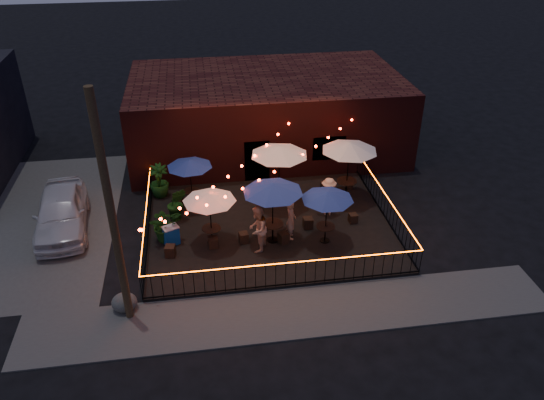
# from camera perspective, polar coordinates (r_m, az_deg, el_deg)

# --- Properties ---
(ground) EXTENTS (110.00, 110.00, 0.00)m
(ground) POSITION_cam_1_polar(r_m,az_deg,el_deg) (20.81, 0.52, -6.05)
(ground) COLOR black
(ground) RESTS_ON ground
(patio) EXTENTS (10.00, 8.00, 0.15)m
(patio) POSITION_cam_1_polar(r_m,az_deg,el_deg) (22.38, -0.29, -2.86)
(patio) COLOR black
(patio) RESTS_ON ground
(sidewalk) EXTENTS (18.00, 2.50, 0.05)m
(sidewalk) POSITION_cam_1_polar(r_m,az_deg,el_deg) (18.33, 2.15, -12.02)
(sidewalk) COLOR #494743
(sidewalk) RESTS_ON ground
(brick_building) EXTENTS (14.00, 8.00, 4.00)m
(brick_building) POSITION_cam_1_polar(r_m,az_deg,el_deg) (28.67, -0.64, 9.34)
(brick_building) COLOR black
(brick_building) RESTS_ON ground
(utility_pole) EXTENTS (0.26, 0.26, 8.00)m
(utility_pole) POSITION_cam_1_polar(r_m,az_deg,el_deg) (16.46, -16.84, -1.68)
(utility_pole) COLOR #392B17
(utility_pole) RESTS_ON ground
(fence_front) EXTENTS (10.00, 0.04, 1.04)m
(fence_front) POSITION_cam_1_polar(r_m,az_deg,el_deg) (18.84, 1.49, -8.04)
(fence_front) COLOR black
(fence_front) RESTS_ON patio
(fence_left) EXTENTS (0.04, 8.00, 1.04)m
(fence_left) POSITION_cam_1_polar(r_m,az_deg,el_deg) (22.02, -13.29, -2.59)
(fence_left) COLOR black
(fence_left) RESTS_ON patio
(fence_right) EXTENTS (0.04, 8.00, 1.04)m
(fence_right) POSITION_cam_1_polar(r_m,az_deg,el_deg) (23.20, 12.02, -0.57)
(fence_right) COLOR black
(fence_right) RESTS_ON patio
(festoon_lights) EXTENTS (10.02, 8.72, 1.32)m
(festoon_lights) POSITION_cam_1_polar(r_m,az_deg,el_deg) (20.76, -2.94, 2.08)
(festoon_lights) COLOR #FF230A
(festoon_lights) RESTS_ON ground
(cafe_table_0) EXTENTS (2.37, 2.37, 2.29)m
(cafe_table_0) POSITION_cam_1_polar(r_m,az_deg,el_deg) (20.28, -6.76, 0.24)
(cafe_table_0) COLOR black
(cafe_table_0) RESTS_ON patio
(cafe_table_1) EXTENTS (2.43, 2.43, 2.19)m
(cafe_table_1) POSITION_cam_1_polar(r_m,az_deg,el_deg) (23.11, -8.87, 3.85)
(cafe_table_1) COLOR black
(cafe_table_1) RESTS_ON patio
(cafe_table_2) EXTENTS (3.10, 3.10, 2.62)m
(cafe_table_2) POSITION_cam_1_polar(r_m,az_deg,el_deg) (20.14, 0.08, 1.24)
(cafe_table_2) COLOR black
(cafe_table_2) RESTS_ON patio
(cafe_table_3) EXTENTS (2.98, 2.98, 2.77)m
(cafe_table_3) POSITION_cam_1_polar(r_m,az_deg,el_deg) (22.73, 0.79, 5.25)
(cafe_table_3) COLOR black
(cafe_table_3) RESTS_ON patio
(cafe_table_4) EXTENTS (2.67, 2.67, 2.28)m
(cafe_table_4) POSITION_cam_1_polar(r_m,az_deg,el_deg) (20.38, 5.98, 0.42)
(cafe_table_4) COLOR black
(cafe_table_4) RESTS_ON patio
(cafe_table_5) EXTENTS (2.84, 2.84, 2.74)m
(cafe_table_5) POSITION_cam_1_polar(r_m,az_deg,el_deg) (23.39, 8.35, 5.62)
(cafe_table_5) COLOR black
(cafe_table_5) RESTS_ON patio
(bistro_chair_0) EXTENTS (0.44, 0.44, 0.45)m
(bistro_chair_0) POSITION_cam_1_polar(r_m,az_deg,el_deg) (20.82, -10.89, -5.40)
(bistro_chair_0) COLOR black
(bistro_chair_0) RESTS_ON patio
(bistro_chair_1) EXTENTS (0.40, 0.40, 0.44)m
(bistro_chair_1) POSITION_cam_1_polar(r_m,az_deg,el_deg) (21.05, -6.35, -4.53)
(bistro_chair_1) COLOR black
(bistro_chair_1) RESTS_ON patio
(bistro_chair_2) EXTENTS (0.51, 0.51, 0.47)m
(bistro_chair_2) POSITION_cam_1_polar(r_m,az_deg,el_deg) (23.76, -10.13, -0.33)
(bistro_chair_2) COLOR black
(bistro_chair_2) RESTS_ON patio
(bistro_chair_3) EXTENTS (0.40, 0.40, 0.44)m
(bistro_chair_3) POSITION_cam_1_polar(r_m,az_deg,el_deg) (23.25, -6.85, -0.84)
(bistro_chair_3) COLOR black
(bistro_chair_3) RESTS_ON patio
(bistro_chair_4) EXTENTS (0.40, 0.40, 0.42)m
(bistro_chair_4) POSITION_cam_1_polar(r_m,az_deg,el_deg) (21.24, -3.07, -4.05)
(bistro_chair_4) COLOR black
(bistro_chair_4) RESTS_ON patio
(bistro_chair_5) EXTENTS (0.48, 0.48, 0.44)m
(bistro_chair_5) POSITION_cam_1_polar(r_m,az_deg,el_deg) (21.18, 1.25, -4.07)
(bistro_chair_5) COLOR black
(bistro_chair_5) RESTS_ON patio
(bistro_chair_6) EXTENTS (0.39, 0.39, 0.45)m
(bistro_chair_6) POSITION_cam_1_polar(r_m,az_deg,el_deg) (24.11, -1.62, 0.64)
(bistro_chair_6) COLOR black
(bistro_chair_6) RESTS_ON patio
(bistro_chair_7) EXTENTS (0.46, 0.46, 0.42)m
(bistro_chair_7) POSITION_cam_1_polar(r_m,az_deg,el_deg) (24.06, 0.55, 0.55)
(bistro_chair_7) COLOR black
(bistro_chair_7) RESTS_ON patio
(bistro_chair_8) EXTENTS (0.39, 0.39, 0.46)m
(bistro_chair_8) POSITION_cam_1_polar(r_m,az_deg,el_deg) (22.11, 3.88, -2.47)
(bistro_chair_8) COLOR black
(bistro_chair_8) RESTS_ON patio
(bistro_chair_9) EXTENTS (0.37, 0.37, 0.40)m
(bistro_chair_9) POSITION_cam_1_polar(r_m,az_deg,el_deg) (22.67, 8.70, -1.95)
(bistro_chair_9) COLOR black
(bistro_chair_9) RESTS_ON patio
(bistro_chair_10) EXTENTS (0.56, 0.56, 0.51)m
(bistro_chair_10) POSITION_cam_1_polar(r_m,az_deg,el_deg) (24.76, 5.89, 1.42)
(bistro_chair_10) COLOR black
(bistro_chair_10) RESTS_ON patio
(bistro_chair_11) EXTENTS (0.45, 0.45, 0.40)m
(bistro_chair_11) POSITION_cam_1_polar(r_m,az_deg,el_deg) (25.20, 8.34, 1.67)
(bistro_chair_11) COLOR black
(bistro_chair_11) RESTS_ON patio
(patron_a) EXTENTS (0.44, 0.64, 1.68)m
(patron_a) POSITION_cam_1_polar(r_m,az_deg,el_deg) (21.14, 2.05, -2.15)
(patron_a) COLOR tan
(patron_a) RESTS_ON patio
(patron_b) EXTENTS (1.04, 1.16, 1.94)m
(patron_b) POSITION_cam_1_polar(r_m,az_deg,el_deg) (20.35, -1.57, -3.13)
(patron_b) COLOR tan
(patron_b) RESTS_ON patio
(patron_c) EXTENTS (1.22, 0.85, 1.73)m
(patron_c) POSITION_cam_1_polar(r_m,az_deg,el_deg) (22.76, 6.08, 0.37)
(patron_c) COLOR beige
(patron_c) RESTS_ON patio
(potted_shrub_a) EXTENTS (1.50, 1.37, 1.44)m
(potted_shrub_a) POSITION_cam_1_polar(r_m,az_deg,el_deg) (21.50, -11.39, -2.57)
(potted_shrub_a) COLOR #204014
(potted_shrub_a) RESTS_ON patio
(potted_shrub_b) EXTENTS (0.89, 0.74, 1.51)m
(potted_shrub_b) POSITION_cam_1_polar(r_m,az_deg,el_deg) (22.71, -10.20, -0.37)
(potted_shrub_b) COLOR #10370F
(potted_shrub_b) RESTS_ON patio
(potted_shrub_c) EXTENTS (1.03, 1.03, 1.54)m
(potted_shrub_c) POSITION_cam_1_polar(r_m,az_deg,el_deg) (24.59, -12.06, 2.03)
(potted_shrub_c) COLOR #143E12
(potted_shrub_c) RESTS_ON patio
(cooler) EXTENTS (0.73, 0.65, 0.80)m
(cooler) POSITION_cam_1_polar(r_m,az_deg,el_deg) (21.37, -10.78, -3.74)
(cooler) COLOR #0C45A7
(cooler) RESTS_ON patio
(boulder) EXTENTS (1.09, 1.01, 0.69)m
(boulder) POSITION_cam_1_polar(r_m,az_deg,el_deg) (18.89, -15.60, -10.56)
(boulder) COLOR #41423D
(boulder) RESTS_ON ground
(car_white) EXTENTS (2.53, 5.16, 1.69)m
(car_white) POSITION_cam_1_polar(r_m,az_deg,el_deg) (23.60, -21.75, -1.16)
(car_white) COLOR beige
(car_white) RESTS_ON ground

